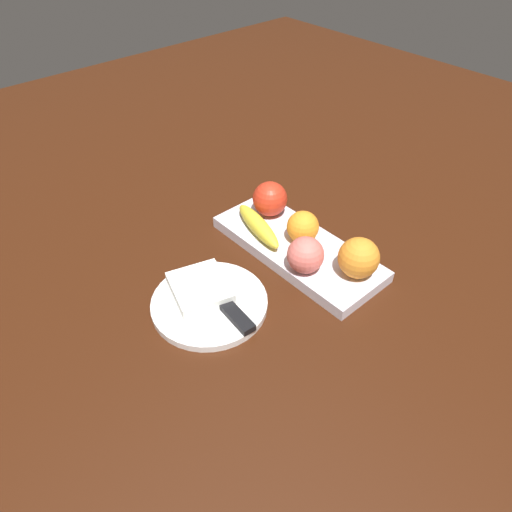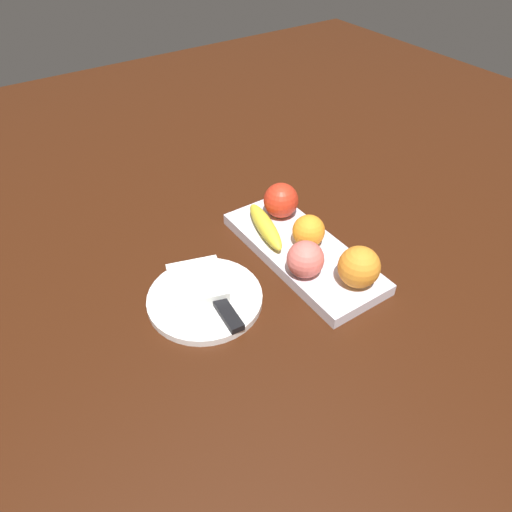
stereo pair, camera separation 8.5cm
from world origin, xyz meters
name	(u,v)px [view 2 (the right image)]	position (x,y,z in m)	size (l,w,h in m)	color
ground_plane	(283,245)	(0.00, 0.00, 0.00)	(2.40, 2.40, 0.00)	#37180A
fruit_tray	(302,252)	(-0.05, -0.01, 0.01)	(0.35, 0.14, 0.02)	silver
apple	(281,200)	(0.06, -0.04, 0.06)	(0.07, 0.07, 0.07)	red
banana	(265,226)	(0.03, 0.03, 0.04)	(0.15, 0.03, 0.03)	yellow
orange_near_apple	(359,267)	(-0.18, -0.03, 0.06)	(0.07, 0.07, 0.07)	orange
orange_near_banana	(309,231)	(-0.05, -0.02, 0.05)	(0.06, 0.06, 0.06)	orange
peach	(305,259)	(-0.11, 0.03, 0.06)	(0.07, 0.07, 0.07)	#E3685E
dinner_plate	(205,299)	(-0.05, 0.21, 0.01)	(0.20, 0.20, 0.01)	white
folded_napkin	(197,283)	(-0.02, 0.21, 0.02)	(0.10, 0.09, 0.02)	white
knife	(222,306)	(-0.09, 0.20, 0.02)	(0.18, 0.04, 0.01)	silver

